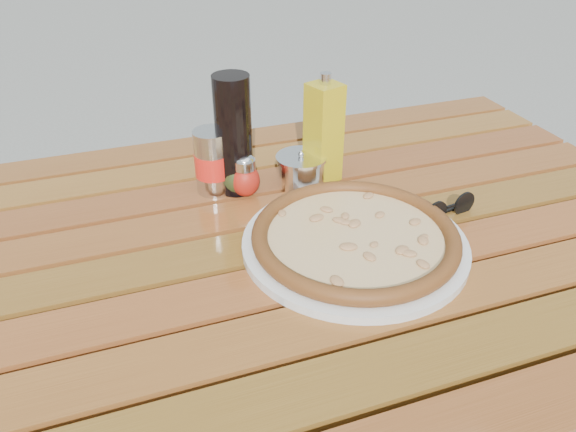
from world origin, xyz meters
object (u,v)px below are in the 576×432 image
object	(u,v)px
parmesan_tin	(301,170)
olive_oil_cruet	(324,133)
plate	(355,244)
oregano_shaker	(237,174)
dark_bottle	(234,135)
soda_can	(213,162)
table	(292,274)
pepper_shaker	(245,176)
pizza	(355,236)
sunglasses	(449,209)

from	to	relation	value
parmesan_tin	olive_oil_cruet	bearing A→B (deg)	9.72
olive_oil_cruet	plate	bearing A→B (deg)	-99.66
oregano_shaker	olive_oil_cruet	xyz separation A→B (m)	(0.17, -0.00, 0.06)
dark_bottle	parmesan_tin	distance (m)	0.15
dark_bottle	soda_can	size ratio (longest dim) A/B	1.83
table	dark_bottle	distance (m)	0.27
plate	pepper_shaker	world-z (taller)	pepper_shaker
dark_bottle	parmesan_tin	world-z (taller)	dark_bottle
plate	pizza	bearing A→B (deg)	116.57
soda_can	pizza	bearing A→B (deg)	-56.80
olive_oil_cruet	table	bearing A→B (deg)	-125.74
pepper_shaker	sunglasses	world-z (taller)	pepper_shaker
pepper_shaker	oregano_shaker	xyz separation A→B (m)	(-0.01, 0.01, 0.00)
parmesan_tin	pepper_shaker	bearing A→B (deg)	-178.48
plate	soda_can	size ratio (longest dim) A/B	3.00
table	dark_bottle	world-z (taller)	dark_bottle
pizza	oregano_shaker	distance (m)	0.27
parmesan_tin	table	bearing A→B (deg)	-115.16
pepper_shaker	dark_bottle	bearing A→B (deg)	112.89
dark_bottle	sunglasses	bearing A→B (deg)	-33.85
table	olive_oil_cruet	xyz separation A→B (m)	(0.12, 0.17, 0.17)
dark_bottle	sunglasses	distance (m)	0.40
table	oregano_shaker	world-z (taller)	oregano_shaker
sunglasses	plate	bearing A→B (deg)	179.57
pizza	dark_bottle	bearing A→B (deg)	117.50
soda_can	pepper_shaker	bearing A→B (deg)	-35.17
soda_can	olive_oil_cruet	distance (m)	0.21
pepper_shaker	plate	bearing A→B (deg)	-61.98
table	soda_can	bearing A→B (deg)	112.91
pizza	table	bearing A→B (deg)	144.84
oregano_shaker	parmesan_tin	xyz separation A→B (m)	(0.12, -0.01, -0.01)
pizza	dark_bottle	size ratio (longest dim) A/B	1.95
plate	dark_bottle	world-z (taller)	dark_bottle
pepper_shaker	soda_can	distance (m)	0.06
pizza	plate	bearing A→B (deg)	-63.43
plate	soda_can	distance (m)	0.31
pizza	soda_can	bearing A→B (deg)	123.20
soda_can	olive_oil_cruet	size ratio (longest dim) A/B	0.57
soda_can	parmesan_tin	world-z (taller)	soda_can
pepper_shaker	sunglasses	bearing A→B (deg)	-31.45
pepper_shaker	sunglasses	size ratio (longest dim) A/B	0.74
pizza	dark_bottle	xyz separation A→B (m)	(-0.13, 0.25, 0.09)
plate	sunglasses	xyz separation A→B (m)	(0.19, 0.03, 0.01)
pepper_shaker	dark_bottle	size ratio (longest dim) A/B	0.37
table	pepper_shaker	xyz separation A→B (m)	(-0.03, 0.16, 0.11)
table	plate	world-z (taller)	plate
parmesan_tin	pizza	bearing A→B (deg)	-88.12
parmesan_tin	oregano_shaker	bearing A→B (deg)	175.07
soda_can	parmesan_tin	distance (m)	0.17
plate	sunglasses	bearing A→B (deg)	9.04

